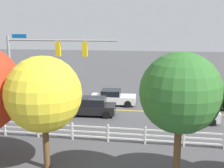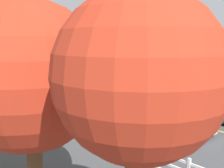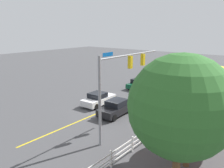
{
  "view_description": "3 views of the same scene",
  "coord_description": "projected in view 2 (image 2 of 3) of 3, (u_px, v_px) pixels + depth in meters",
  "views": [
    {
      "loc": [
        -4.57,
        23.06,
        7.26
      ],
      "look_at": [
        -1.03,
        0.15,
        2.37
      ],
      "focal_mm": 44.0,
      "sensor_mm": 36.0,
      "label": 1
    },
    {
      "loc": [
        -15.88,
        14.91,
        5.29
      ],
      "look_at": [
        -0.92,
        0.99,
        1.96
      ],
      "focal_mm": 42.35,
      "sensor_mm": 36.0,
      "label": 2
    },
    {
      "loc": [
        17.49,
        14.7,
        8.39
      ],
      "look_at": [
        -0.29,
        0.65,
        2.84
      ],
      "focal_mm": 36.99,
      "sensor_mm": 36.0,
      "label": 3
    }
  ],
  "objects": [
    {
      "name": "car_4",
      "position": [
        178.0,
        121.0,
        15.42
      ],
      "size": [
        4.13,
        2.02,
        1.43
      ],
      "rotation": [
        0.0,
        0.0,
        -0.03
      ],
      "color": "silver",
      "rests_on": "ground_plane"
    },
    {
      "name": "lane_center_stripe",
      "position": [
        150.0,
        114.0,
        19.46
      ],
      "size": [
        28.0,
        0.16,
        0.01
      ],
      "primitive_type": "cube",
      "color": "gold",
      "rests_on": "ground_plane"
    },
    {
      "name": "ground_plane",
      "position": [
        113.0,
        104.0,
        22.35
      ],
      "size": [
        120.0,
        120.0,
        0.0
      ],
      "primitive_type": "plane",
      "color": "#444447"
    },
    {
      "name": "signal_assembly",
      "position": [
        43.0,
        48.0,
        21.11
      ],
      "size": [
        8.07,
        0.38,
        6.71
      ],
      "color": "gray",
      "rests_on": "ground_plane"
    },
    {
      "name": "car_3",
      "position": [
        134.0,
        95.0,
        22.78
      ],
      "size": [
        4.27,
        1.99,
        1.42
      ],
      "rotation": [
        0.0,
        0.0,
        3.18
      ],
      "color": "silver",
      "rests_on": "ground_plane"
    },
    {
      "name": "white_rail_fence",
      "position": [
        63.0,
        122.0,
        15.48
      ],
      "size": [
        26.1,
        0.1,
        1.15
      ],
      "color": "white",
      "rests_on": "ground_plane"
    },
    {
      "name": "car_1",
      "position": [
        95.0,
        98.0,
        21.41
      ],
      "size": [
        4.06,
        1.99,
        1.49
      ],
      "rotation": [
        0.0,
        0.0,
        0.04
      ],
      "color": "black",
      "rests_on": "ground_plane"
    },
    {
      "name": "tree_4",
      "position": [
        31.0,
        77.0,
        6.94
      ],
      "size": [
        4.02,
        4.02,
        6.39
      ],
      "color": "brown",
      "rests_on": "ground_plane"
    },
    {
      "name": "tree_2",
      "position": [
        139.0,
        81.0,
        4.26
      ],
      "size": [
        2.85,
        2.85,
        6.16
      ],
      "color": "brown",
      "rests_on": "ground_plane"
    }
  ]
}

